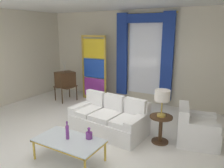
# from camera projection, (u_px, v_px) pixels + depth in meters

# --- Properties ---
(ground_plane) EXTENTS (16.00, 16.00, 0.00)m
(ground_plane) POSITION_uv_depth(u_px,v_px,m) (90.00, 137.00, 4.98)
(ground_plane) COLOR white
(wall_rear) EXTENTS (8.00, 0.12, 3.00)m
(wall_rear) POSITION_uv_depth(u_px,v_px,m) (143.00, 57.00, 7.20)
(wall_rear) COLOR beige
(wall_rear) RESTS_ON ground
(wall_left) EXTENTS (0.12, 7.00, 3.00)m
(wall_left) POSITION_uv_depth(u_px,v_px,m) (5.00, 58.00, 6.90)
(wall_left) COLOR beige
(wall_left) RESTS_ON ground
(ceiling_slab) EXTENTS (8.00, 7.60, 0.04)m
(ceiling_slab) POSITION_uv_depth(u_px,v_px,m) (107.00, 0.00, 4.94)
(ceiling_slab) COLOR white
(curtained_window) EXTENTS (2.00, 0.17, 2.70)m
(curtained_window) POSITION_uv_depth(u_px,v_px,m) (144.00, 50.00, 6.96)
(curtained_window) COLOR white
(curtained_window) RESTS_ON ground
(couch_white_long) EXTENTS (1.83, 1.07, 0.86)m
(couch_white_long) POSITION_uv_depth(u_px,v_px,m) (110.00, 119.00, 5.20)
(couch_white_long) COLOR white
(couch_white_long) RESTS_ON ground
(coffee_table) EXTENTS (1.25, 0.69, 0.41)m
(coffee_table) POSITION_uv_depth(u_px,v_px,m) (69.00, 142.00, 4.00)
(coffee_table) COLOR silver
(coffee_table) RESTS_ON ground
(bottle_blue_decanter) EXTENTS (0.12, 0.12, 0.22)m
(bottle_blue_decanter) POSITION_uv_depth(u_px,v_px,m) (89.00, 135.00, 4.02)
(bottle_blue_decanter) COLOR #753384
(bottle_blue_decanter) RESTS_ON coffee_table
(bottle_crystal_tall) EXTENTS (0.06, 0.06, 0.35)m
(bottle_crystal_tall) POSITION_uv_depth(u_px,v_px,m) (67.00, 132.00, 3.99)
(bottle_crystal_tall) COLOR #753384
(bottle_crystal_tall) RESTS_ON coffee_table
(vintage_tv) EXTENTS (0.67, 0.72, 1.35)m
(vintage_tv) POSITION_uv_depth(u_px,v_px,m) (65.00, 80.00, 7.40)
(vintage_tv) COLOR #472D19
(vintage_tv) RESTS_ON ground
(armchair_white) EXTENTS (0.97, 0.96, 0.80)m
(armchair_white) POSITION_uv_depth(u_px,v_px,m) (195.00, 130.00, 4.67)
(armchair_white) COLOR white
(armchair_white) RESTS_ON ground
(stained_glass_divider) EXTENTS (0.95, 0.05, 2.20)m
(stained_glass_divider) POSITION_uv_depth(u_px,v_px,m) (94.00, 70.00, 7.42)
(stained_glass_divider) COLOR gold
(stained_glass_divider) RESTS_ON ground
(peacock_figurine) EXTENTS (0.44, 0.60, 0.50)m
(peacock_figurine) POSITION_uv_depth(u_px,v_px,m) (96.00, 98.00, 7.13)
(peacock_figurine) COLOR beige
(peacock_figurine) RESTS_ON ground
(round_side_table) EXTENTS (0.48, 0.48, 0.59)m
(round_side_table) POSITION_uv_depth(u_px,v_px,m) (161.00, 127.00, 4.65)
(round_side_table) COLOR #472D19
(round_side_table) RESTS_ON ground
(table_lamp_brass) EXTENTS (0.32, 0.32, 0.57)m
(table_lamp_brass) POSITION_uv_depth(u_px,v_px,m) (162.00, 97.00, 4.49)
(table_lamp_brass) COLOR #B29338
(table_lamp_brass) RESTS_ON round_side_table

